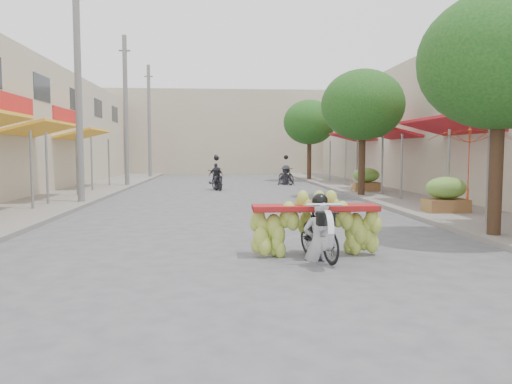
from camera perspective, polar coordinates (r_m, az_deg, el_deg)
name	(u,v)px	position (r m, az deg, el deg)	size (l,w,h in m)	color
ground	(257,301)	(6.49, 0.17, -12.36)	(120.00, 120.00, 0.00)	#59595F
sidewalk_left	(62,196)	(22.24, -21.30, -0.41)	(4.00, 60.00, 0.12)	gray
sidewalk_right	(391,194)	(22.54, 15.13, -0.19)	(4.00, 60.00, 0.12)	gray
far_building	(224,133)	(44.22, -3.67, 6.71)	(20.00, 6.00, 7.00)	#BFB097
utility_pole_mid	(78,91)	(18.96, -19.64, 10.82)	(0.60, 0.24, 8.00)	slate
utility_pole_far	(126,111)	(27.71, -14.66, 8.90)	(0.60, 0.24, 8.00)	slate
utility_pole_back	(149,122)	(36.58, -12.10, 7.88)	(0.60, 0.24, 8.00)	slate
street_tree_near	(500,61)	(11.91, 26.13, 13.29)	(3.40, 3.40, 5.25)	#3A2719
street_tree_mid	(363,105)	(21.11, 12.10, 9.67)	(3.40, 3.40, 5.25)	#3A2719
street_tree_far	(310,122)	(32.77, 6.14, 7.91)	(3.40, 3.40, 5.25)	#3A2719
produce_crate_mid	(446,192)	(15.73, 20.89, 0.02)	(1.20, 0.88, 1.16)	brown
produce_crate_far	(366,178)	(23.20, 12.48, 1.61)	(1.20, 0.88, 1.16)	brown
banana_motorbike	(317,221)	(8.95, 7.00, -3.28)	(2.28, 1.80, 1.95)	black
market_umbrella	(470,125)	(13.77, 23.30, 7.02)	(2.69, 2.69, 1.92)	#C4401A
pedestrian	(358,170)	(23.28, 11.63, 2.48)	(1.05, 1.04, 1.87)	silver
bg_motorbike_a	(217,175)	(24.66, -4.53, 1.91)	(1.05, 1.83, 1.95)	black
bg_motorbike_b	(286,170)	(28.56, 3.44, 2.51)	(1.19, 1.78, 1.95)	black
bg_motorbike_c	(216,168)	(33.23, -4.59, 2.80)	(1.03, 1.47, 1.95)	black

